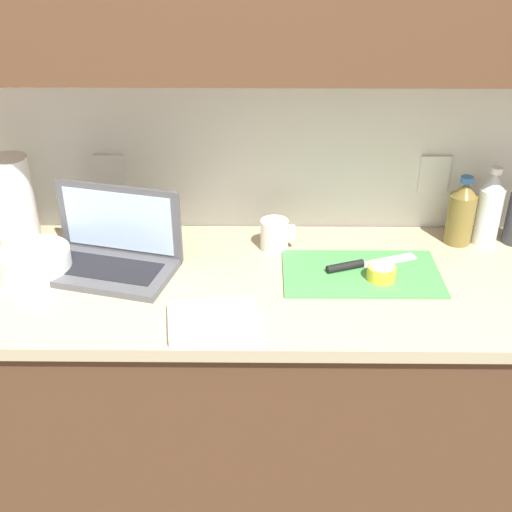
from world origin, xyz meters
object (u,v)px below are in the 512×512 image
(bottle_green_soda, at_px, (461,213))
(paper_towel_roll, at_px, (13,201))
(cutting_board, at_px, (361,273))
(bottle_oil_tall, at_px, (489,209))
(measuring_cup, at_px, (275,235))
(lemon_half_cut, at_px, (381,272))
(laptop, at_px, (112,250))
(bowl_white, at_px, (35,262))
(knife, at_px, (356,265))

(bottle_green_soda, distance_m, paper_towel_roll, 1.33)
(cutting_board, xyz_separation_m, paper_towel_roll, (-1.01, 0.18, 0.13))
(bottle_oil_tall, distance_m, measuring_cup, 0.64)
(lemon_half_cut, height_order, paper_towel_roll, paper_towel_roll)
(laptop, relative_size, bottle_green_soda, 1.91)
(laptop, distance_m, bottle_oil_tall, 1.10)
(lemon_half_cut, bearing_deg, measuring_cup, 147.44)
(bottle_green_soda, height_order, paper_towel_roll, paper_towel_roll)
(lemon_half_cut, height_order, bottle_green_soda, bottle_green_soda)
(lemon_half_cut, relative_size, measuring_cup, 0.76)
(bottle_green_soda, bearing_deg, paper_towel_roll, -179.37)
(lemon_half_cut, height_order, measuring_cup, measuring_cup)
(laptop, distance_m, lemon_half_cut, 0.75)
(cutting_board, bearing_deg, lemon_half_cut, -36.07)
(lemon_half_cut, bearing_deg, paper_towel_roll, 168.45)
(laptop, xyz_separation_m, bottle_oil_tall, (1.09, 0.16, 0.06))
(bottle_oil_tall, relative_size, measuring_cup, 2.35)
(measuring_cup, height_order, bowl_white, measuring_cup)
(bowl_white, distance_m, paper_towel_roll, 0.23)
(cutting_board, distance_m, bottle_oil_tall, 0.45)
(knife, relative_size, bottle_oil_tall, 1.12)
(laptop, bearing_deg, bowl_white, -156.36)
(knife, height_order, lemon_half_cut, lemon_half_cut)
(lemon_half_cut, bearing_deg, bowl_white, 177.95)
(cutting_board, xyz_separation_m, bowl_white, (-0.90, -0.00, 0.03))
(bottle_oil_tall, bearing_deg, laptop, -171.52)
(laptop, distance_m, cutting_board, 0.70)
(cutting_board, relative_size, bottle_green_soda, 2.04)
(cutting_board, bearing_deg, bottle_oil_tall, 26.36)
(bottle_green_soda, bearing_deg, lemon_half_cut, -139.24)
(laptop, height_order, knife, laptop)
(lemon_half_cut, bearing_deg, bottle_oil_tall, 33.60)
(bottle_oil_tall, bearing_deg, knife, -157.22)
(bottle_oil_tall, distance_m, bowl_white, 1.32)
(knife, height_order, measuring_cup, measuring_cup)
(measuring_cup, bearing_deg, lemon_half_cut, -32.56)
(bowl_white, bearing_deg, lemon_half_cut, -2.05)
(laptop, relative_size, bottle_oil_tall, 1.68)
(paper_towel_roll, bearing_deg, bowl_white, -60.23)
(lemon_half_cut, relative_size, paper_towel_roll, 0.29)
(cutting_board, xyz_separation_m, bottle_green_soda, (0.32, 0.20, 0.09))
(knife, distance_m, measuring_cup, 0.26)
(lemon_half_cut, distance_m, paper_towel_roll, 1.08)
(laptop, height_order, lemon_half_cut, laptop)
(lemon_half_cut, relative_size, bowl_white, 0.40)
(bottle_green_soda, height_order, measuring_cup, bottle_green_soda)
(knife, bearing_deg, bowl_white, 161.16)
(cutting_board, distance_m, lemon_half_cut, 0.06)
(bottle_green_soda, height_order, bowl_white, bottle_green_soda)
(bottle_green_soda, xyz_separation_m, measuring_cup, (-0.56, -0.05, -0.05))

